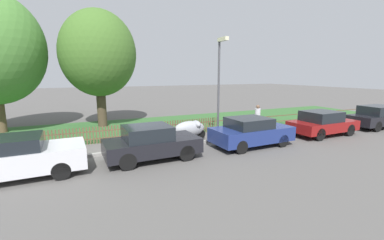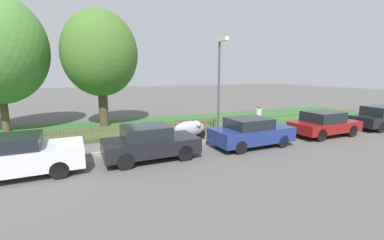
{
  "view_description": "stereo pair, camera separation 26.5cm",
  "coord_description": "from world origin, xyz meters",
  "px_view_note": "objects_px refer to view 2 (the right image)",
  "views": [
    {
      "loc": [
        -1.71,
        -11.2,
        3.48
      ],
      "look_at": [
        3.64,
        0.76,
        1.1
      ],
      "focal_mm": 24.0,
      "sensor_mm": 36.0,
      "label": 1
    },
    {
      "loc": [
        -1.47,
        -11.3,
        3.48
      ],
      "look_at": [
        3.64,
        0.76,
        1.1
      ],
      "focal_mm": 24.0,
      "sensor_mm": 36.0,
      "label": 2
    }
  ],
  "objects_px": {
    "covered_motorcycle": "(190,129)",
    "pedestrian_near_fence": "(258,117)",
    "parked_car_black_saloon": "(13,156)",
    "parked_car_grey_coupe": "(383,117)",
    "parked_car_red_compact": "(251,132)",
    "tree_mid_park": "(100,54)",
    "parked_car_navy_estate": "(150,142)",
    "parked_car_white_van": "(324,124)",
    "street_lamp": "(220,76)"
  },
  "relations": [
    {
      "from": "covered_motorcycle",
      "to": "pedestrian_near_fence",
      "type": "distance_m",
      "value": 4.46
    },
    {
      "from": "parked_car_black_saloon",
      "to": "parked_car_grey_coupe",
      "type": "height_order",
      "value": "parked_car_grey_coupe"
    },
    {
      "from": "parked_car_black_saloon",
      "to": "pedestrian_near_fence",
      "type": "distance_m",
      "value": 12.07
    },
    {
      "from": "parked_car_red_compact",
      "to": "tree_mid_park",
      "type": "xyz_separation_m",
      "value": [
        -6.13,
        7.93,
        3.99
      ]
    },
    {
      "from": "parked_car_red_compact",
      "to": "parked_car_grey_coupe",
      "type": "relative_size",
      "value": 0.91
    },
    {
      "from": "parked_car_grey_coupe",
      "to": "tree_mid_park",
      "type": "relative_size",
      "value": 0.59
    },
    {
      "from": "parked_car_red_compact",
      "to": "covered_motorcycle",
      "type": "height_order",
      "value": "parked_car_red_compact"
    },
    {
      "from": "parked_car_navy_estate",
      "to": "parked_car_white_van",
      "type": "bearing_deg",
      "value": -1.1
    },
    {
      "from": "tree_mid_park",
      "to": "covered_motorcycle",
      "type": "bearing_deg",
      "value": -55.55
    },
    {
      "from": "parked_car_black_saloon",
      "to": "pedestrian_near_fence",
      "type": "relative_size",
      "value": 2.66
    },
    {
      "from": "parked_car_navy_estate",
      "to": "covered_motorcycle",
      "type": "distance_m",
      "value": 3.5
    },
    {
      "from": "parked_car_black_saloon",
      "to": "street_lamp",
      "type": "height_order",
      "value": "street_lamp"
    },
    {
      "from": "parked_car_navy_estate",
      "to": "tree_mid_park",
      "type": "bearing_deg",
      "value": 96.81
    },
    {
      "from": "parked_car_navy_estate",
      "to": "pedestrian_near_fence",
      "type": "bearing_deg",
      "value": 16.15
    },
    {
      "from": "covered_motorcycle",
      "to": "tree_mid_park",
      "type": "xyz_separation_m",
      "value": [
        -3.9,
        5.69,
        4.09
      ]
    },
    {
      "from": "parked_car_black_saloon",
      "to": "covered_motorcycle",
      "type": "height_order",
      "value": "parked_car_black_saloon"
    },
    {
      "from": "covered_motorcycle",
      "to": "parked_car_white_van",
      "type": "bearing_deg",
      "value": -13.8
    },
    {
      "from": "parked_car_black_saloon",
      "to": "parked_car_navy_estate",
      "type": "bearing_deg",
      "value": -2.18
    },
    {
      "from": "parked_car_navy_estate",
      "to": "parked_car_white_van",
      "type": "relative_size",
      "value": 0.97
    },
    {
      "from": "street_lamp",
      "to": "parked_car_red_compact",
      "type": "bearing_deg",
      "value": -64.34
    },
    {
      "from": "parked_car_navy_estate",
      "to": "parked_car_grey_coupe",
      "type": "relative_size",
      "value": 0.88
    },
    {
      "from": "parked_car_white_van",
      "to": "parked_car_grey_coupe",
      "type": "distance_m",
      "value": 5.11
    },
    {
      "from": "parked_car_navy_estate",
      "to": "parked_car_grey_coupe",
      "type": "bearing_deg",
      "value": -1.49
    },
    {
      "from": "parked_car_white_van",
      "to": "parked_car_grey_coupe",
      "type": "relative_size",
      "value": 0.91
    },
    {
      "from": "parked_car_white_van",
      "to": "pedestrian_near_fence",
      "type": "relative_size",
      "value": 2.42
    },
    {
      "from": "tree_mid_park",
      "to": "street_lamp",
      "type": "distance_m",
      "value": 8.32
    },
    {
      "from": "parked_car_red_compact",
      "to": "parked_car_grey_coupe",
      "type": "bearing_deg",
      "value": -1.47
    },
    {
      "from": "parked_car_red_compact",
      "to": "pedestrian_near_fence",
      "type": "relative_size",
      "value": 2.42
    },
    {
      "from": "covered_motorcycle",
      "to": "parked_car_grey_coupe",
      "type": "bearing_deg",
      "value": -7.54
    },
    {
      "from": "parked_car_grey_coupe",
      "to": "parked_car_navy_estate",
      "type": "bearing_deg",
      "value": -178.84
    },
    {
      "from": "pedestrian_near_fence",
      "to": "street_lamp",
      "type": "height_order",
      "value": "street_lamp"
    },
    {
      "from": "pedestrian_near_fence",
      "to": "parked_car_grey_coupe",
      "type": "bearing_deg",
      "value": 9.2
    },
    {
      "from": "tree_mid_park",
      "to": "street_lamp",
      "type": "relative_size",
      "value": 1.43
    },
    {
      "from": "tree_mid_park",
      "to": "street_lamp",
      "type": "bearing_deg",
      "value": -49.57
    },
    {
      "from": "parked_car_black_saloon",
      "to": "parked_car_red_compact",
      "type": "height_order",
      "value": "parked_car_black_saloon"
    },
    {
      "from": "parked_car_white_van",
      "to": "parked_car_red_compact",
      "type": "bearing_deg",
      "value": -179.74
    },
    {
      "from": "parked_car_navy_estate",
      "to": "street_lamp",
      "type": "relative_size",
      "value": 0.74
    },
    {
      "from": "parked_car_red_compact",
      "to": "street_lamp",
      "type": "bearing_deg",
      "value": 113.61
    },
    {
      "from": "parked_car_navy_estate",
      "to": "covered_motorcycle",
      "type": "xyz_separation_m",
      "value": [
        2.71,
        2.21,
        -0.1
      ]
    },
    {
      "from": "parked_car_white_van",
      "to": "covered_motorcycle",
      "type": "distance_m",
      "value": 7.56
    },
    {
      "from": "parked_car_navy_estate",
      "to": "covered_motorcycle",
      "type": "bearing_deg",
      "value": 37.35
    },
    {
      "from": "parked_car_red_compact",
      "to": "tree_mid_park",
      "type": "relative_size",
      "value": 0.53
    },
    {
      "from": "parked_car_white_van",
      "to": "street_lamp",
      "type": "relative_size",
      "value": 0.76
    },
    {
      "from": "parked_car_white_van",
      "to": "street_lamp",
      "type": "height_order",
      "value": "street_lamp"
    },
    {
      "from": "covered_motorcycle",
      "to": "street_lamp",
      "type": "height_order",
      "value": "street_lamp"
    },
    {
      "from": "covered_motorcycle",
      "to": "pedestrian_near_fence",
      "type": "height_order",
      "value": "pedestrian_near_fence"
    },
    {
      "from": "parked_car_grey_coupe",
      "to": "parked_car_red_compact",
      "type": "bearing_deg",
      "value": -178.52
    },
    {
      "from": "tree_mid_park",
      "to": "pedestrian_near_fence",
      "type": "relative_size",
      "value": 4.53
    },
    {
      "from": "parked_car_red_compact",
      "to": "tree_mid_park",
      "type": "distance_m",
      "value": 10.79
    },
    {
      "from": "parked_car_red_compact",
      "to": "covered_motorcycle",
      "type": "distance_m",
      "value": 3.16
    }
  ]
}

